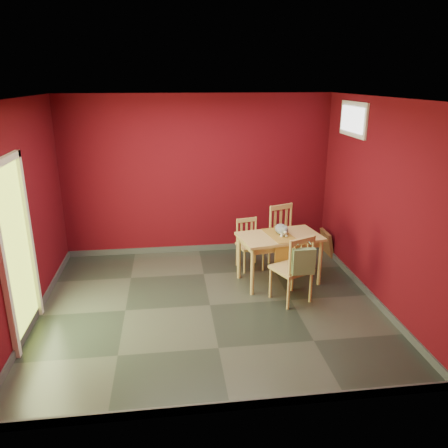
{
  "coord_description": "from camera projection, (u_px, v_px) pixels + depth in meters",
  "views": [
    {
      "loc": [
        -0.48,
        -5.24,
        2.92
      ],
      "look_at": [
        0.25,
        0.45,
        1.0
      ],
      "focal_mm": 35.0,
      "sensor_mm": 36.0,
      "label": 1
    }
  ],
  "objects": [
    {
      "name": "doorway",
      "position": [
        15.0,
        246.0,
        4.91
      ],
      "size": [
        0.06,
        1.01,
        2.13
      ],
      "color": "#B7D838",
      "rests_on": "ground"
    },
    {
      "name": "picture_frame",
      "position": [
        327.0,
        243.0,
        7.55
      ],
      "size": [
        0.14,
        0.42,
        0.42
      ],
      "color": "brown",
      "rests_on": "ground"
    },
    {
      "name": "room_shell",
      "position": [
        210.0,
        302.0,
        5.89
      ],
      "size": [
        4.5,
        4.5,
        4.5
      ],
      "color": "#530811",
      "rests_on": "ground"
    },
    {
      "name": "tote_bag",
      "position": [
        304.0,
        261.0,
        5.61
      ],
      "size": [
        0.29,
        0.18,
        0.42
      ],
      "color": "#70935E",
      "rests_on": "chair_near"
    },
    {
      "name": "dining_table",
      "position": [
        280.0,
        241.0,
        6.41
      ],
      "size": [
        1.28,
        0.88,
        0.74
      ],
      "color": "tan",
      "rests_on": "ground"
    },
    {
      "name": "chair_far_right",
      "position": [
        285.0,
        235.0,
        7.05
      ],
      "size": [
        0.59,
        0.59,
        0.99
      ],
      "color": "tan",
      "rests_on": "ground"
    },
    {
      "name": "cat",
      "position": [
        282.0,
        227.0,
        6.42
      ],
      "size": [
        0.3,
        0.43,
        0.19
      ],
      "primitive_type": null,
      "rotation": [
        0.0,
        0.0,
        0.27
      ],
      "color": "slate",
      "rests_on": "table_runner"
    },
    {
      "name": "ground",
      "position": [
        210.0,
        305.0,
        5.91
      ],
      "size": [
        4.5,
        4.5,
        0.0
      ],
      "primitive_type": "plane",
      "color": "#2D342D",
      "rests_on": "ground"
    },
    {
      "name": "outlet_plate",
      "position": [
        287.0,
        231.0,
        7.88
      ],
      "size": [
        0.08,
        0.02,
        0.12
      ],
      "primitive_type": "cube",
      "color": "silver",
      "rests_on": "room_shell"
    },
    {
      "name": "chair_far_left",
      "position": [
        249.0,
        243.0,
        6.98
      ],
      "size": [
        0.45,
        0.45,
        0.8
      ],
      "color": "tan",
      "rests_on": "ground"
    },
    {
      "name": "chair_near",
      "position": [
        294.0,
        268.0,
        5.87
      ],
      "size": [
        0.6,
        0.6,
        0.97
      ],
      "color": "tan",
      "rests_on": "ground"
    },
    {
      "name": "table_runner",
      "position": [
        282.0,
        241.0,
        6.29
      ],
      "size": [
        0.43,
        0.72,
        0.34
      ],
      "color": "#A27529",
      "rests_on": "dining_table"
    },
    {
      "name": "window",
      "position": [
        353.0,
        119.0,
        6.37
      ],
      "size": [
        0.05,
        0.9,
        0.5
      ],
      "color": "white",
      "rests_on": "room_shell"
    }
  ]
}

